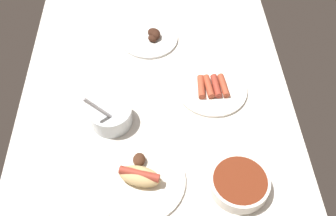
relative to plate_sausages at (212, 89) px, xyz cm
name	(u,v)px	position (x,y,z in cm)	size (l,w,h in cm)	color
ground_plane	(156,106)	(4.78, -19.04, -2.41)	(120.00, 90.00, 3.00)	silver
plate_sausages	(212,89)	(0.00, 0.00, 0.00)	(23.69, 23.69, 3.28)	white
bowl_chili	(239,183)	(36.29, 3.39, 1.50)	(16.63, 16.63, 4.37)	white
plate_grilled_meat	(150,38)	(-26.44, -20.55, 0.00)	(21.73, 21.73, 4.08)	white
bowl_coleslaw	(111,115)	(11.85, -33.16, 2.55)	(13.17, 13.17, 16.03)	silver
plate_hotdog_assembled	(140,178)	(33.17, -24.15, 0.68)	(25.79, 25.79, 5.61)	white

